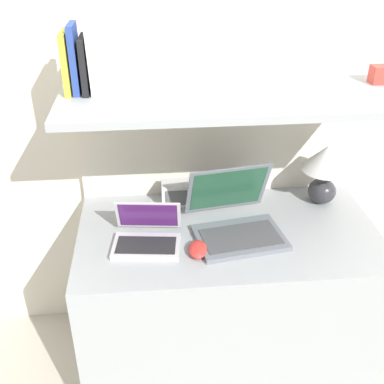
{
  "coord_description": "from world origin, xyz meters",
  "views": [
    {
      "loc": [
        -0.3,
        -1.26,
        1.84
      ],
      "look_at": [
        -0.15,
        0.33,
        0.93
      ],
      "focal_mm": 45.0,
      "sensor_mm": 36.0,
      "label": 1
    }
  ],
  "objects": [
    {
      "name": "laptop_large",
      "position": [
        0.02,
        0.32,
        0.79
      ],
      "size": [
        0.39,
        0.39,
        0.25
      ],
      "color": "slate",
      "rests_on": "desk"
    },
    {
      "name": "book_black",
      "position": [
        -0.51,
        0.4,
        1.4
      ],
      "size": [
        0.02,
        0.14,
        0.19
      ],
      "color": "black",
      "rests_on": "shelf"
    },
    {
      "name": "shelf_gadget",
      "position": [
        0.55,
        0.4,
        1.34
      ],
      "size": [
        0.07,
        0.06,
        0.06
      ],
      "color": "#CC3D33",
      "rests_on": "shelf"
    },
    {
      "name": "computer_mouse",
      "position": [
        -0.14,
        0.19,
        0.75
      ],
      "size": [
        0.08,
        0.12,
        0.04
      ],
      "color": "red",
      "rests_on": "desk"
    },
    {
      "name": "table_lamp",
      "position": [
        0.44,
        0.52,
        0.91
      ],
      "size": [
        0.21,
        0.21,
        0.27
      ],
      "color": "#2D2D33",
      "rests_on": "desk"
    },
    {
      "name": "wall_back",
      "position": [
        0.0,
        0.72,
        1.2
      ],
      "size": [
        6.0,
        0.05,
        2.4
      ],
      "color": "silver",
      "rests_on": "ground_plane"
    },
    {
      "name": "desk",
      "position": [
        0.0,
        0.33,
        0.37
      ],
      "size": [
        1.22,
        0.65,
        0.73
      ],
      "color": "#999EA3",
      "rests_on": "ground_plane"
    },
    {
      "name": "book_yellow",
      "position": [
        -0.57,
        0.4,
        1.41
      ],
      "size": [
        0.02,
        0.14,
        0.21
      ],
      "color": "gold",
      "rests_on": "shelf"
    },
    {
      "name": "book_blue",
      "position": [
        -0.54,
        0.4,
        1.42
      ],
      "size": [
        0.02,
        0.12,
        0.23
      ],
      "color": "#284293",
      "rests_on": "shelf"
    },
    {
      "name": "back_riser",
      "position": [
        0.0,
        0.67,
        0.64
      ],
      "size": [
        1.22,
        0.04,
        1.28
      ],
      "color": "silver",
      "rests_on": "ground_plane"
    },
    {
      "name": "book_white",
      "position": [
        -0.48,
        0.4,
        1.42
      ],
      "size": [
        0.04,
        0.14,
        0.23
      ],
      "color": "silver",
      "rests_on": "shelf"
    },
    {
      "name": "shelf",
      "position": [
        0.0,
        0.4,
        1.29
      ],
      "size": [
        1.22,
        0.59,
        0.03
      ],
      "color": "#999EA3",
      "rests_on": "back_riser"
    },
    {
      "name": "laptop_small",
      "position": [
        -0.33,
        0.27,
        0.77
      ],
      "size": [
        0.28,
        0.24,
        0.16
      ],
      "color": "silver",
      "rests_on": "desk"
    },
    {
      "name": "router_box",
      "position": [
        -0.19,
        0.57,
        0.78
      ],
      "size": [
        0.13,
        0.09,
        0.1
      ],
      "color": "white",
      "rests_on": "desk"
    }
  ]
}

